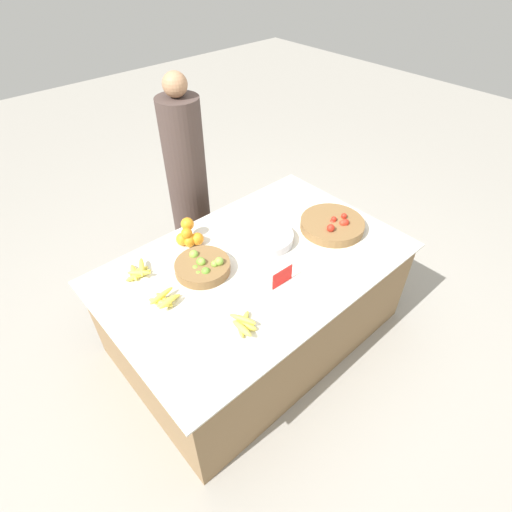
# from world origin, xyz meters

# --- Properties ---
(ground_plane) EXTENTS (12.00, 12.00, 0.00)m
(ground_plane) POSITION_xyz_m (0.00, 0.00, 0.00)
(ground_plane) COLOR #A39E93
(market_table) EXTENTS (1.81, 1.18, 0.66)m
(market_table) POSITION_xyz_m (0.00, 0.00, 0.33)
(market_table) COLOR olive
(market_table) RESTS_ON ground_plane
(lime_bowl) EXTENTS (0.32, 0.32, 0.10)m
(lime_bowl) POSITION_xyz_m (-0.28, 0.15, 0.69)
(lime_bowl) COLOR olive
(lime_bowl) RESTS_ON market_table
(tomato_basket) EXTENTS (0.42, 0.42, 0.11)m
(tomato_basket) POSITION_xyz_m (0.59, -0.09, 0.69)
(tomato_basket) COLOR olive
(tomato_basket) RESTS_ON market_table
(orange_pile) EXTENTS (0.16, 0.18, 0.14)m
(orange_pile) POSITION_xyz_m (-0.19, 0.42, 0.71)
(orange_pile) COLOR orange
(orange_pile) RESTS_ON market_table
(metal_bowl) EXTENTS (0.33, 0.33, 0.06)m
(metal_bowl) POSITION_xyz_m (0.18, 0.10, 0.69)
(metal_bowl) COLOR silver
(metal_bowl) RESTS_ON market_table
(price_sign) EXTENTS (0.15, 0.01, 0.11)m
(price_sign) POSITION_xyz_m (-0.01, -0.23, 0.71)
(price_sign) COLOR red
(price_sign) RESTS_ON market_table
(banana_bunch_front_right) EXTENTS (0.17, 0.15, 0.06)m
(banana_bunch_front_right) POSITION_xyz_m (-0.58, 0.08, 0.68)
(banana_bunch_front_right) COLOR #EFDB4C
(banana_bunch_front_right) RESTS_ON market_table
(banana_bunch_middle_left) EXTENTS (0.17, 0.17, 0.05)m
(banana_bunch_middle_left) POSITION_xyz_m (-0.58, 0.37, 0.68)
(banana_bunch_middle_left) COLOR #EFDB4C
(banana_bunch_middle_left) RESTS_ON market_table
(banana_bunch_front_left) EXTENTS (0.15, 0.18, 0.06)m
(banana_bunch_front_left) POSITION_xyz_m (-0.38, -0.32, 0.68)
(banana_bunch_front_left) COLOR #EFDB4C
(banana_bunch_front_left) RESTS_ON market_table
(vendor_person) EXTENTS (0.29, 0.29, 1.51)m
(vendor_person) POSITION_xyz_m (0.16, 0.93, 0.70)
(vendor_person) COLOR #473833
(vendor_person) RESTS_ON ground_plane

